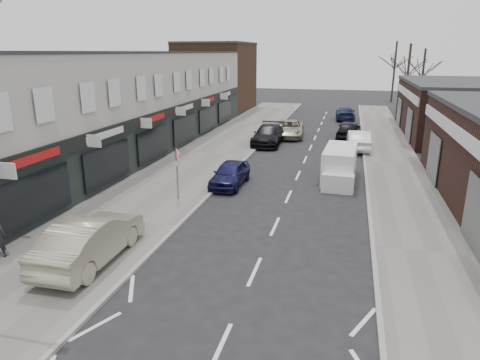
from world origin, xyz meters
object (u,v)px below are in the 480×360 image
Objects in this scene: parked_car_left_a at (230,174)px; parked_car_right_b at (349,130)px; parked_car_right_a at (358,140)px; parked_car_right_c at (345,113)px; warning_sign at (177,158)px; parked_car_left_c at (289,129)px; parked_car_left_b at (268,135)px; white_van at (340,165)px; sedan_on_pavement at (90,239)px.

parked_car_right_b is (6.17, 15.09, 0.12)m from parked_car_left_a.
parked_car_right_a is 0.94× the size of parked_car_right_c.
warning_sign reaches higher than parked_car_left_c.
parked_car_left_b is (1.76, 14.35, -1.43)m from warning_sign.
parked_car_left_b reaches higher than parked_car_left_c.
parked_car_left_c reaches higher than parked_car_right_c.
parked_car_left_b is at bearing 126.21° from white_van.
sedan_on_pavement is 1.24× the size of parked_car_left_a.
warning_sign reaches higher than parked_car_right_a.
sedan_on_pavement is 21.32m from parked_car_left_b.
parked_car_right_c is (-0.09, 23.36, -0.19)m from white_van.
white_van is 10.51m from parked_car_left_b.
parked_car_left_a is 0.74× the size of parked_car_left_b.
warning_sign is 14.53m from parked_car_left_b.
parked_car_right_b is at bearing 30.55° from parked_car_left_b.
white_van is at bearing 92.37° from parked_car_right_b.
parked_car_right_c is at bearing -103.52° from sedan_on_pavement.
parked_car_left_a is 16.31m from parked_car_right_b.
sedan_on_pavement is 0.92× the size of parked_car_left_b.
parked_car_right_c is at bearing 62.86° from parked_car_left_c.
sedan_on_pavement is at bearing 63.97° from parked_car_right_a.
parked_car_left_c is (-4.58, 12.26, -0.18)m from white_van.
white_van is 0.96× the size of parked_car_left_c.
parked_car_left_a is 0.82× the size of parked_car_right_c.
parked_car_right_c is (4.49, 11.10, -0.01)m from parked_car_left_c.
white_van is 14.76m from sedan_on_pavement.
parked_car_left_b is (2.19, 21.20, -0.16)m from sedan_on_pavement.
parked_car_left_a is at bearing 55.24° from parked_car_right_a.
warning_sign is at bearing 70.61° from parked_car_right_b.
parked_car_right_b reaches higher than parked_car_left_c.
parked_car_right_a is at bearing 104.09° from parked_car_right_b.
parked_car_right_c is (5.69, 25.83, 0.03)m from parked_car_left_a.
white_van is 1.00× the size of sedan_on_pavement.
white_van is 1.06× the size of parked_car_right_b.
parked_car_left_c is (1.20, 14.73, 0.04)m from parked_car_left_a.
parked_car_right_a is 4.21m from parked_car_right_b.
parked_car_left_c is at bearing 69.62° from parked_car_left_b.
warning_sign is 0.51× the size of parked_car_left_b.
parked_car_right_a is (6.90, -0.30, -0.03)m from parked_car_left_b.
parked_car_left_a is (2.19, 9.96, -0.26)m from sedan_on_pavement.
parked_car_right_b is (0.40, 12.63, -0.10)m from white_van.
parked_car_left_c is 11.97m from parked_car_right_c.
parked_car_left_a is 0.77× the size of parked_car_left_c.
warning_sign reaches higher than parked_car_left_b.
parked_car_left_b is 1.18× the size of parked_car_right_a.
parked_car_right_a is (1.12, 8.48, -0.15)m from white_van.
parked_car_left_a is at bearing -154.02° from white_van.
parked_car_left_a is at bearing -103.50° from sedan_on_pavement.
warning_sign is 6.99m from sedan_on_pavement.
sedan_on_pavement is 1.09× the size of parked_car_right_a.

